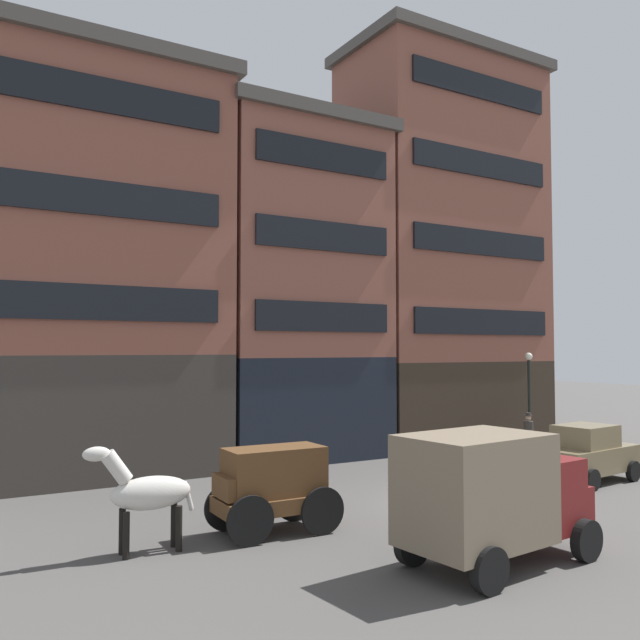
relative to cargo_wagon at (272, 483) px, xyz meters
name	(u,v)px	position (x,y,z in m)	size (l,w,h in m)	color
ground_plane	(462,505)	(5.72, -0.19, -1.15)	(120.00, 120.00, 0.00)	#4C4947
building_far_left	(86,263)	(-2.37, 9.58, 6.08)	(9.51, 5.59, 14.36)	#38332D
building_center_left	(292,286)	(5.65, 9.58, 5.68)	(7.24, 5.59, 13.55)	black
building_center_right	(443,247)	(13.75, 9.58, 7.96)	(9.65, 5.59, 18.12)	#33281E
cargo_wagon	(272,483)	(0.00, 0.00, 0.00)	(2.94, 1.58, 1.98)	brown
draft_horse	(146,492)	(-2.95, 0.00, 0.12)	(2.35, 0.65, 2.30)	beige
delivery_truck_far	(495,493)	(2.80, -4.27, 0.28)	(4.49, 2.48, 2.62)	maroon
sedan_dark	(588,453)	(11.41, 0.07, -0.23)	(3.85, 2.17, 1.83)	#7A6B4C
pedestrian_officer	(529,434)	(13.17, 4.07, -0.17)	(0.41, 0.41, 1.79)	#38332D
streetlamp_curbside	(529,387)	(15.14, 5.76, 1.52)	(0.32, 0.32, 4.12)	black
fire_hydrant_curbside	(510,442)	(13.82, 5.62, -0.72)	(0.24, 0.24, 0.83)	maroon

